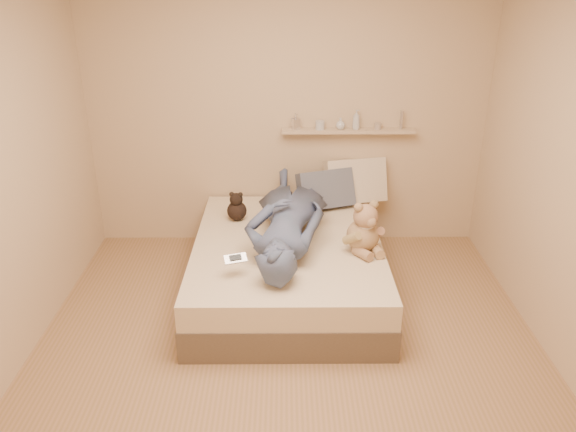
{
  "coord_description": "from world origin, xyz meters",
  "views": [
    {
      "loc": [
        -0.02,
        -3.06,
        2.49
      ],
      "look_at": [
        0.0,
        0.65,
        0.8
      ],
      "focal_mm": 35.0,
      "sensor_mm": 36.0,
      "label": 1
    }
  ],
  "objects_px": {
    "game_console": "(235,259)",
    "pillow_grey": "(326,189)",
    "pillow_cream": "(355,181)",
    "person": "(288,217)",
    "teddy_bear": "(364,231)",
    "bed": "(288,266)",
    "dark_plush": "(237,208)",
    "wall_shelf": "(348,131)"
  },
  "relations": [
    {
      "from": "game_console",
      "to": "pillow_grey",
      "type": "distance_m",
      "value": 1.42
    },
    {
      "from": "pillow_cream",
      "to": "person",
      "type": "height_order",
      "value": "pillow_cream"
    },
    {
      "from": "game_console",
      "to": "teddy_bear",
      "type": "xyz_separation_m",
      "value": [
        0.95,
        0.37,
        0.03
      ]
    },
    {
      "from": "bed",
      "to": "person",
      "type": "relative_size",
      "value": 1.16
    },
    {
      "from": "pillow_cream",
      "to": "pillow_grey",
      "type": "xyz_separation_m",
      "value": [
        -0.28,
        -0.14,
        -0.03
      ]
    },
    {
      "from": "dark_plush",
      "to": "pillow_cream",
      "type": "xyz_separation_m",
      "value": [
        1.06,
        0.42,
        0.09
      ]
    },
    {
      "from": "teddy_bear",
      "to": "wall_shelf",
      "type": "height_order",
      "value": "wall_shelf"
    },
    {
      "from": "bed",
      "to": "person",
      "type": "height_order",
      "value": "person"
    },
    {
      "from": "game_console",
      "to": "person",
      "type": "bearing_deg",
      "value": 56.95
    },
    {
      "from": "bed",
      "to": "pillow_cream",
      "type": "relative_size",
      "value": 3.45
    },
    {
      "from": "dark_plush",
      "to": "pillow_cream",
      "type": "bearing_deg",
      "value": 21.38
    },
    {
      "from": "teddy_bear",
      "to": "person",
      "type": "height_order",
      "value": "teddy_bear"
    },
    {
      "from": "person",
      "to": "wall_shelf",
      "type": "xyz_separation_m",
      "value": [
        0.55,
        0.88,
        0.45
      ]
    },
    {
      "from": "pillow_grey",
      "to": "person",
      "type": "bearing_deg",
      "value": -117.77
    },
    {
      "from": "teddy_bear",
      "to": "dark_plush",
      "type": "distance_m",
      "value": 1.17
    },
    {
      "from": "dark_plush",
      "to": "bed",
      "type": "bearing_deg",
      "value": -43.53
    },
    {
      "from": "wall_shelf",
      "to": "dark_plush",
      "type": "bearing_deg",
      "value": -153.33
    },
    {
      "from": "dark_plush",
      "to": "pillow_grey",
      "type": "relative_size",
      "value": 0.52
    },
    {
      "from": "bed",
      "to": "game_console",
      "type": "bearing_deg",
      "value": -124.57
    },
    {
      "from": "pillow_cream",
      "to": "wall_shelf",
      "type": "height_order",
      "value": "wall_shelf"
    },
    {
      "from": "game_console",
      "to": "wall_shelf",
      "type": "relative_size",
      "value": 0.14
    },
    {
      "from": "teddy_bear",
      "to": "dark_plush",
      "type": "relative_size",
      "value": 1.61
    },
    {
      "from": "dark_plush",
      "to": "person",
      "type": "height_order",
      "value": "person"
    },
    {
      "from": "bed",
      "to": "game_console",
      "type": "relative_size",
      "value": 11.11
    },
    {
      "from": "bed",
      "to": "game_console",
      "type": "height_order",
      "value": "game_console"
    },
    {
      "from": "bed",
      "to": "pillow_grey",
      "type": "height_order",
      "value": "pillow_grey"
    },
    {
      "from": "dark_plush",
      "to": "pillow_cream",
      "type": "distance_m",
      "value": 1.14
    },
    {
      "from": "game_console",
      "to": "pillow_cream",
      "type": "bearing_deg",
      "value": 53.9
    },
    {
      "from": "dark_plush",
      "to": "wall_shelf",
      "type": "bearing_deg",
      "value": 26.67
    },
    {
      "from": "bed",
      "to": "teddy_bear",
      "type": "bearing_deg",
      "value": -16.27
    },
    {
      "from": "bed",
      "to": "dark_plush",
      "type": "distance_m",
      "value": 0.69
    },
    {
      "from": "person",
      "to": "wall_shelf",
      "type": "bearing_deg",
      "value": -114.54
    },
    {
      "from": "teddy_bear",
      "to": "person",
      "type": "xyz_separation_m",
      "value": [
        -0.58,
        0.2,
        0.02
      ]
    },
    {
      "from": "teddy_bear",
      "to": "pillow_cream",
      "type": "height_order",
      "value": "teddy_bear"
    },
    {
      "from": "game_console",
      "to": "dark_plush",
      "type": "xyz_separation_m",
      "value": [
        -0.06,
        0.95,
        -0.03
      ]
    },
    {
      "from": "dark_plush",
      "to": "pillow_grey",
      "type": "xyz_separation_m",
      "value": [
        0.78,
        0.28,
        0.06
      ]
    },
    {
      "from": "game_console",
      "to": "pillow_grey",
      "type": "xyz_separation_m",
      "value": [
        0.72,
        1.23,
        0.03
      ]
    },
    {
      "from": "teddy_bear",
      "to": "pillow_grey",
      "type": "relative_size",
      "value": 0.84
    },
    {
      "from": "bed",
      "to": "pillow_grey",
      "type": "xyz_separation_m",
      "value": [
        0.35,
        0.69,
        0.4
      ]
    },
    {
      "from": "dark_plush",
      "to": "pillow_grey",
      "type": "distance_m",
      "value": 0.83
    },
    {
      "from": "game_console",
      "to": "dark_plush",
      "type": "relative_size",
      "value": 0.66
    },
    {
      "from": "dark_plush",
      "to": "wall_shelf",
      "type": "distance_m",
      "value": 1.23
    }
  ]
}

